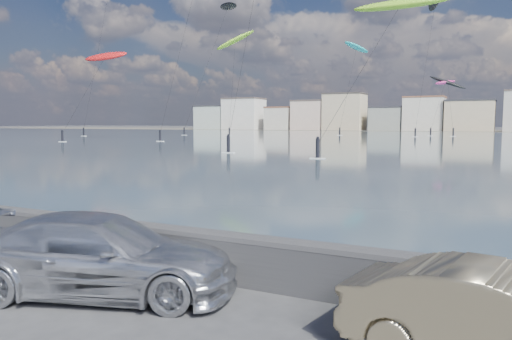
{
  "coord_description": "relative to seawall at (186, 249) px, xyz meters",
  "views": [
    {
      "loc": [
        5.97,
        -5.88,
        3.27
      ],
      "look_at": [
        1.0,
        4.0,
        2.2
      ],
      "focal_mm": 35.0,
      "sensor_mm": 36.0,
      "label": 1
    }
  ],
  "objects": [
    {
      "name": "seawall",
      "position": [
        0.0,
        0.0,
        0.0
      ],
      "size": [
        400.0,
        0.36,
        1.08
      ],
      "color": "#28282B",
      "rests_on": "ground"
    },
    {
      "name": "kitesurfer_12",
      "position": [
        -62.28,
        63.87,
        14.85
      ],
      "size": [
        10.92,
        15.5,
        16.85
      ],
      "color": "red",
      "rests_on": "ground"
    },
    {
      "name": "kitesurfer_2",
      "position": [
        -56.38,
        103.69,
        23.07
      ],
      "size": [
        10.06,
        12.69,
        26.87
      ],
      "color": "#8CD826",
      "rests_on": "ground"
    },
    {
      "name": "car_silver",
      "position": [
        -0.83,
        -1.66,
        0.18
      ],
      "size": [
        5.63,
        3.75,
        1.52
      ],
      "primitive_type": "imported",
      "rotation": [
        0.0,
        0.0,
        1.91
      ],
      "color": "silver",
      "rests_on": "ground"
    },
    {
      "name": "car_champagne",
      "position": [
        6.01,
        -1.55,
        0.1
      ],
      "size": [
        4.31,
        2.08,
        1.36
      ],
      "primitive_type": "imported",
      "rotation": [
        0.0,
        0.0,
        1.41
      ],
      "color": "tan",
      "rests_on": "ground"
    },
    {
      "name": "kitesurfer_5",
      "position": [
        -7.61,
        123.48,
        12.19
      ],
      "size": [
        9.01,
        13.08,
        15.01
      ],
      "color": "black",
      "rests_on": "ground"
    },
    {
      "name": "bay_water",
      "position": [
        0.0,
        88.8,
        -0.58
      ],
      "size": [
        500.0,
        177.0,
        0.0
      ],
      "primitive_type": "cube",
      "color": "#3F5662",
      "rests_on": "ground"
    },
    {
      "name": "far_shore_strip",
      "position": [
        0.0,
        197.3,
        -0.57
      ],
      "size": [
        500.0,
        60.0,
        0.0
      ],
      "primitive_type": "cube",
      "color": "#4C473D",
      "rests_on": "ground"
    },
    {
      "name": "ground",
      "position": [
        0.0,
        -2.7,
        -0.58
      ],
      "size": [
        700.0,
        700.0,
        0.0
      ],
      "primitive_type": "plane",
      "color": "#333335",
      "rests_on": "ground"
    },
    {
      "name": "far_buildings",
      "position": [
        1.31,
        183.3,
        5.44
      ],
      "size": [
        240.79,
        13.26,
        14.6
      ],
      "color": "#B7C6BC",
      "rests_on": "ground"
    },
    {
      "name": "kitesurfer_6",
      "position": [
        -8.29,
        123.77,
        12.21
      ],
      "size": [
        5.7,
        14.12,
        14.06
      ],
      "color": "#E5338C",
      "rests_on": "ground"
    },
    {
      "name": "kitesurfer_4",
      "position": [
        -5.12,
        48.9,
        15.51
      ],
      "size": [
        10.8,
        17.68,
        17.3
      ],
      "color": "#8CD826",
      "rests_on": "ground"
    },
    {
      "name": "kitesurfer_3",
      "position": [
        -28.99,
        117.42,
        21.25
      ],
      "size": [
        5.83,
        12.75,
        23.5
      ],
      "color": "#19BFBF",
      "rests_on": "ground"
    },
    {
      "name": "kitesurfer_14",
      "position": [
        -61.63,
        109.22,
        32.99
      ],
      "size": [
        10.26,
        20.34,
        35.34
      ],
      "color": "black",
      "rests_on": "ground"
    }
  ]
}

